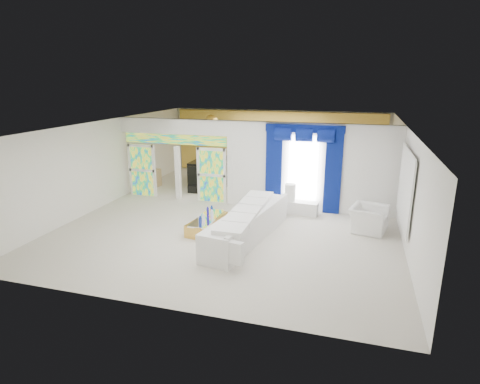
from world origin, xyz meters
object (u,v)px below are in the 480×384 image
(coffee_table, at_px, (207,224))
(armchair, at_px, (368,219))
(grand_piano, at_px, (213,172))
(console_table, at_px, (299,208))
(white_sofa, at_px, (248,226))

(coffee_table, bearing_deg, armchair, 16.00)
(grand_piano, bearing_deg, coffee_table, -72.71)
(console_table, distance_m, grand_piano, 5.16)
(grand_piano, bearing_deg, armchair, -32.79)
(armchair, relative_size, grand_piano, 0.56)
(white_sofa, height_order, armchair, white_sofa)
(white_sofa, distance_m, armchair, 3.68)
(white_sofa, relative_size, armchair, 3.60)
(coffee_table, distance_m, console_table, 3.33)
(console_table, height_order, armchair, armchair)
(console_table, bearing_deg, coffee_table, -136.74)
(armchair, bearing_deg, white_sofa, 129.68)
(grand_piano, bearing_deg, white_sofa, -62.01)
(white_sofa, relative_size, coffee_table, 2.48)
(white_sofa, height_order, console_table, white_sofa)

